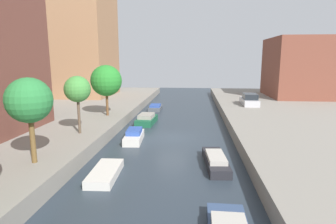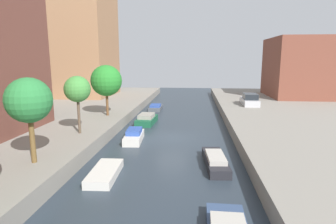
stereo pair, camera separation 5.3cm
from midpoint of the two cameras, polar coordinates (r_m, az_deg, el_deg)
ground_plane at (r=23.84m, az=0.81°, el=-5.25°), size 84.00×84.00×0.00m
quay_left at (r=29.00m, az=-30.27°, el=-2.83°), size 20.00×64.00×1.00m
apartment_tower_far at (r=45.97m, az=-18.06°, el=14.65°), size 10.00×10.22×18.24m
low_block_right at (r=46.66m, az=25.94°, el=8.15°), size 10.00×10.41×8.67m
street_tree_1 at (r=16.41m, az=-26.52°, el=2.06°), size 2.40×2.40×4.64m
street_tree_2 at (r=21.87m, az=-18.03°, el=4.39°), size 1.95×1.95×4.35m
street_tree_3 at (r=28.32m, az=-12.52°, el=6.23°), size 3.05×3.05×5.01m
parked_car at (r=35.93m, az=16.21°, el=2.35°), size 1.82×4.29×1.43m
moored_boat_left_1 at (r=16.53m, az=-12.76°, el=-12.04°), size 1.56×3.49×0.47m
moored_boat_left_2 at (r=22.96m, az=-6.99°, el=-4.89°), size 1.51×3.46×0.98m
moored_boat_left_3 at (r=28.96m, az=-4.43°, el=-1.52°), size 1.86×3.90×1.04m
moored_boat_left_4 at (r=36.76m, az=-2.61°, el=0.91°), size 1.54×3.54×0.73m
moored_boat_right_2 at (r=17.91m, az=9.58°, el=-9.75°), size 1.56×4.47×0.80m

